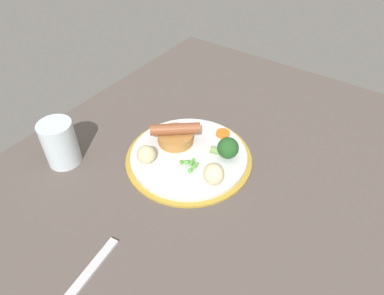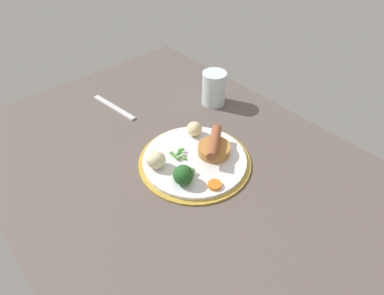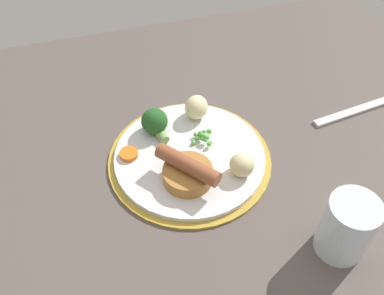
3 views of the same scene
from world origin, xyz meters
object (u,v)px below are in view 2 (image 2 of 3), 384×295
at_px(potato_chunk_0, 194,129).
at_px(potato_chunk_2, 156,160).
at_px(drinking_glass, 214,88).
at_px(broccoli_floret_near, 184,175).
at_px(dinner_plate, 195,161).
at_px(pea_pile, 178,153).
at_px(carrot_slice_2, 215,185).
at_px(sausage_pudding, 214,147).
at_px(fork, 114,107).

xyz_separation_m(potato_chunk_0, potato_chunk_2, (0.03, -0.15, 0.00)).
bearing_deg(drinking_glass, broccoli_floret_near, -55.18).
relative_size(dinner_plate, pea_pile, 6.59).
height_order(dinner_plate, carrot_slice_2, carrot_slice_2).
height_order(sausage_pudding, pea_pile, sausage_pudding).
bearing_deg(potato_chunk_0, drinking_glass, 119.72).
relative_size(sausage_pudding, pea_pile, 2.41).
distance_m(pea_pile, drinking_glass, 0.28).
height_order(pea_pile, potato_chunk_2, potato_chunk_2).
xyz_separation_m(dinner_plate, potato_chunk_0, (-0.07, 0.06, 0.03)).
bearing_deg(potato_chunk_2, pea_pile, 84.53).
bearing_deg(potato_chunk_2, drinking_glass, 111.58).
distance_m(broccoli_floret_near, potato_chunk_0, 0.17).
height_order(potato_chunk_0, carrot_slice_2, potato_chunk_0).
bearing_deg(potato_chunk_0, fork, -162.09).
xyz_separation_m(sausage_pudding, potato_chunk_2, (-0.06, -0.14, 0.00)).
height_order(potato_chunk_2, fork, potato_chunk_2).
xyz_separation_m(pea_pile, broccoli_floret_near, (0.08, -0.05, 0.01)).
relative_size(sausage_pudding, fork, 0.57).
distance_m(pea_pile, potato_chunk_0, 0.10).
relative_size(pea_pile, potato_chunk_2, 0.92).
height_order(dinner_plate, potato_chunk_2, potato_chunk_2).
bearing_deg(dinner_plate, fork, -175.68).
distance_m(broccoli_floret_near, fork, 0.38).
relative_size(pea_pile, potato_chunk_0, 1.05).
bearing_deg(pea_pile, potato_chunk_2, -95.47).
height_order(broccoli_floret_near, potato_chunk_0, broccoli_floret_near).
relative_size(potato_chunk_0, potato_chunk_2, 0.88).
xyz_separation_m(pea_pile, potato_chunk_0, (-0.04, 0.09, 0.01)).
bearing_deg(broccoli_floret_near, potato_chunk_2, -93.17).
xyz_separation_m(sausage_pudding, fork, (-0.36, -0.07, -0.03)).
bearing_deg(sausage_pudding, drinking_glass, -172.94).
height_order(pea_pile, drinking_glass, drinking_glass).
height_order(dinner_plate, fork, dinner_plate).
distance_m(dinner_plate, sausage_pudding, 0.06).
xyz_separation_m(broccoli_floret_near, carrot_slice_2, (0.06, 0.04, -0.02)).
bearing_deg(carrot_slice_2, potato_chunk_0, 152.27).
bearing_deg(dinner_plate, pea_pile, -141.23).
height_order(dinner_plate, pea_pile, pea_pile).
xyz_separation_m(dinner_plate, pea_pile, (-0.03, -0.03, 0.02)).
xyz_separation_m(potato_chunk_2, carrot_slice_2, (0.14, 0.06, -0.02)).
bearing_deg(fork, dinner_plate, -2.63).
xyz_separation_m(carrot_slice_2, drinking_glass, (-0.26, 0.25, 0.03)).
bearing_deg(carrot_slice_2, sausage_pudding, 136.71).
xyz_separation_m(sausage_pudding, broccoli_floret_near, (0.02, -0.12, 0.00)).
xyz_separation_m(dinner_plate, broccoli_floret_near, (0.04, -0.07, 0.03)).
height_order(potato_chunk_0, fork, potato_chunk_0).
bearing_deg(pea_pile, broccoli_floret_near, -31.08).
xyz_separation_m(fork, drinking_glass, (0.18, 0.25, 0.05)).
height_order(dinner_plate, broccoli_floret_near, broccoli_floret_near).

